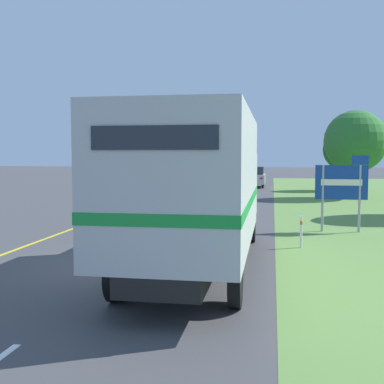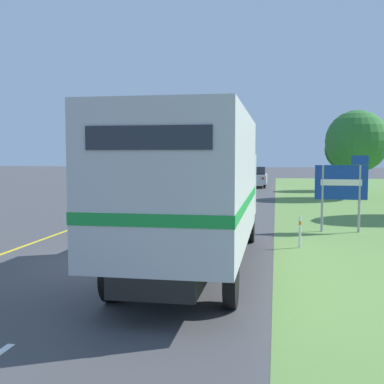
{
  "view_description": "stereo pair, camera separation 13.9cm",
  "coord_description": "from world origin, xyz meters",
  "px_view_note": "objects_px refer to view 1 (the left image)",
  "views": [
    {
      "loc": [
        3.6,
        -11.36,
        2.73
      ],
      "look_at": [
        0.3,
        8.29,
        1.2
      ],
      "focal_mm": 45.0,
      "sensor_mm": 36.0,
      "label": 1
    },
    {
      "loc": [
        3.74,
        -11.34,
        2.73
      ],
      "look_at": [
        0.3,
        8.29,
        1.2
      ],
      "focal_mm": 45.0,
      "sensor_mm": 36.0,
      "label": 2
    }
  ],
  "objects_px": {
    "lead_car_white": "(180,185)",
    "delineator_post": "(301,231)",
    "roadside_tree_mid": "(355,142)",
    "horse_trailer_truck": "(197,186)",
    "roadside_tree_far": "(344,150)",
    "lead_car_silver_ahead": "(254,177)",
    "highway_sign": "(342,184)"
  },
  "relations": [
    {
      "from": "horse_trailer_truck",
      "to": "lead_car_silver_ahead",
      "type": "relative_size",
      "value": 2.16
    },
    {
      "from": "horse_trailer_truck",
      "to": "roadside_tree_mid",
      "type": "bearing_deg",
      "value": 71.63
    },
    {
      "from": "horse_trailer_truck",
      "to": "roadside_tree_far",
      "type": "height_order",
      "value": "roadside_tree_far"
    },
    {
      "from": "delineator_post",
      "to": "horse_trailer_truck",
      "type": "bearing_deg",
      "value": -128.1
    },
    {
      "from": "lead_car_white",
      "to": "lead_car_silver_ahead",
      "type": "bearing_deg",
      "value": 73.91
    },
    {
      "from": "lead_car_white",
      "to": "horse_trailer_truck",
      "type": "bearing_deg",
      "value": -77.64
    },
    {
      "from": "roadside_tree_far",
      "to": "delineator_post",
      "type": "distance_m",
      "value": 24.77
    },
    {
      "from": "roadside_tree_far",
      "to": "horse_trailer_truck",
      "type": "bearing_deg",
      "value": -104.47
    },
    {
      "from": "lead_car_silver_ahead",
      "to": "delineator_post",
      "type": "relative_size",
      "value": 4.34
    },
    {
      "from": "roadside_tree_mid",
      "to": "delineator_post",
      "type": "bearing_deg",
      "value": -103.81
    },
    {
      "from": "highway_sign",
      "to": "roadside_tree_far",
      "type": "bearing_deg",
      "value": 82.05
    },
    {
      "from": "lead_car_white",
      "to": "roadside_tree_far",
      "type": "height_order",
      "value": "roadside_tree_far"
    },
    {
      "from": "horse_trailer_truck",
      "to": "delineator_post",
      "type": "xyz_separation_m",
      "value": [
        2.59,
        3.3,
        -1.51
      ]
    },
    {
      "from": "lead_car_white",
      "to": "lead_car_silver_ahead",
      "type": "distance_m",
      "value": 14.03
    },
    {
      "from": "lead_car_silver_ahead",
      "to": "lead_car_white",
      "type": "bearing_deg",
      "value": -106.09
    },
    {
      "from": "lead_car_white",
      "to": "delineator_post",
      "type": "xyz_separation_m",
      "value": [
        6.28,
        -13.54,
        -0.49
      ]
    },
    {
      "from": "lead_car_white",
      "to": "lead_car_silver_ahead",
      "type": "height_order",
      "value": "lead_car_white"
    },
    {
      "from": "horse_trailer_truck",
      "to": "lead_car_white",
      "type": "xyz_separation_m",
      "value": [
        -3.69,
        16.84,
        -1.02
      ]
    },
    {
      "from": "roadside_tree_far",
      "to": "roadside_tree_mid",
      "type": "bearing_deg",
      "value": -92.13
    },
    {
      "from": "lead_car_white",
      "to": "delineator_post",
      "type": "relative_size",
      "value": 4.35
    },
    {
      "from": "horse_trailer_truck",
      "to": "delineator_post",
      "type": "distance_m",
      "value": 4.46
    },
    {
      "from": "lead_car_white",
      "to": "roadside_tree_mid",
      "type": "bearing_deg",
      "value": 19.73
    },
    {
      "from": "lead_car_white",
      "to": "highway_sign",
      "type": "bearing_deg",
      "value": -52.5
    },
    {
      "from": "lead_car_white",
      "to": "delineator_post",
      "type": "bearing_deg",
      "value": -65.12
    },
    {
      "from": "highway_sign",
      "to": "delineator_post",
      "type": "bearing_deg",
      "value": -115.88
    },
    {
      "from": "lead_car_silver_ahead",
      "to": "roadside_tree_far",
      "type": "distance_m",
      "value": 7.78
    },
    {
      "from": "roadside_tree_far",
      "to": "lead_car_silver_ahead",
      "type": "bearing_deg",
      "value": 157.9
    },
    {
      "from": "horse_trailer_truck",
      "to": "lead_car_silver_ahead",
      "type": "distance_m",
      "value": 30.34
    },
    {
      "from": "horse_trailer_truck",
      "to": "roadside_tree_mid",
      "type": "distance_m",
      "value": 21.78
    },
    {
      "from": "delineator_post",
      "to": "highway_sign",
      "type": "bearing_deg",
      "value": 64.12
    },
    {
      "from": "roadside_tree_mid",
      "to": "highway_sign",
      "type": "bearing_deg",
      "value": -100.75
    },
    {
      "from": "highway_sign",
      "to": "roadside_tree_far",
      "type": "height_order",
      "value": "roadside_tree_far"
    }
  ]
}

